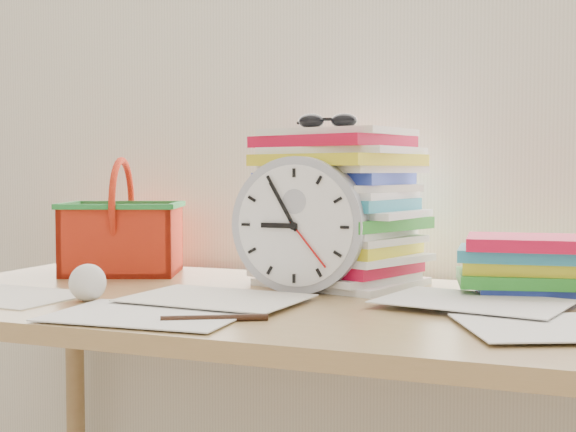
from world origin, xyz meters
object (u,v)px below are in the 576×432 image
at_px(clock, 300,225).
at_px(book_stack, 530,266).
at_px(desk, 277,341).
at_px(basket, 122,217).
at_px(paper_stack, 338,207).

bearing_deg(clock, book_stack, 14.67).
bearing_deg(book_stack, desk, -156.41).
distance_m(desk, basket, 0.52).
bearing_deg(desk, paper_stack, 77.99).
xyz_separation_m(desk, basket, (-0.44, 0.19, 0.20)).
relative_size(desk, book_stack, 5.45).
bearing_deg(desk, book_stack, 23.59).
bearing_deg(clock, desk, -99.93).
xyz_separation_m(paper_stack, book_stack, (0.37, -0.03, -0.10)).
bearing_deg(paper_stack, basket, -178.11).
bearing_deg(basket, book_stack, -21.98).
relative_size(paper_stack, book_stack, 1.20).
xyz_separation_m(clock, basket, (-0.45, 0.12, -0.00)).
xyz_separation_m(desk, clock, (0.01, 0.08, 0.20)).
height_order(desk, clock, clock).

